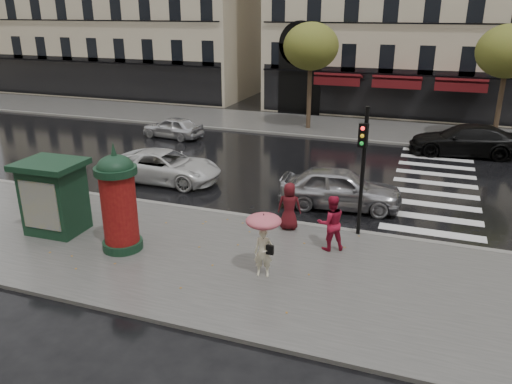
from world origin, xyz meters
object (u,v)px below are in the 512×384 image
at_px(woman_red, 331,223).
at_px(man_burgundy, 289,206).
at_px(car_white, 165,166).
at_px(traffic_light, 363,160).
at_px(car_silver, 340,188).
at_px(car_far_silver, 173,127).
at_px(car_black, 465,140).
at_px(newsstand, 54,196).
at_px(woman_umbrella, 264,235).
at_px(morris_column, 118,199).

xyz_separation_m(woman_red, man_burgundy, (-1.68, 1.08, -0.07)).
bearing_deg(car_white, woman_red, -118.43).
height_order(traffic_light, car_white, traffic_light).
distance_m(car_silver, car_far_silver, 13.99).
xyz_separation_m(car_silver, car_black, (4.80, 9.70, 0.01)).
relative_size(newsstand, car_white, 0.49).
relative_size(newsstand, car_silver, 0.53).
height_order(man_burgundy, newsstand, newsstand).
xyz_separation_m(newsstand, car_silver, (8.68, 5.80, -0.61)).
relative_size(woman_umbrella, morris_column, 0.55).
bearing_deg(newsstand, woman_umbrella, -3.68).
relative_size(man_burgundy, morris_column, 0.48).
xyz_separation_m(man_burgundy, traffic_light, (2.34, 0.32, 1.81)).
bearing_deg(car_silver, woman_red, -179.46).
bearing_deg(traffic_light, newsstand, -161.85).
distance_m(man_burgundy, car_white, 7.57).
bearing_deg(traffic_light, woman_umbrella, -119.69).
distance_m(newsstand, car_far_silver, 13.89).
relative_size(traffic_light, newsstand, 1.75).
height_order(morris_column, car_silver, morris_column).
height_order(woman_red, car_white, woman_red).
height_order(man_burgundy, car_white, man_burgundy).
xyz_separation_m(morris_column, car_silver, (5.81, 6.19, -1.00)).
bearing_deg(car_white, car_far_silver, 25.54).
xyz_separation_m(morris_column, car_far_silver, (-5.83, 13.95, -1.16)).
bearing_deg(newsstand, car_black, 48.98).
relative_size(newsstand, car_black, 0.45).
xyz_separation_m(woman_red, morris_column, (-6.27, -2.21, 0.77)).
distance_m(woman_umbrella, car_silver, 6.40).
bearing_deg(woman_umbrella, car_white, 136.17).
bearing_deg(newsstand, car_white, 83.88).
xyz_separation_m(newsstand, car_far_silver, (-2.96, 13.55, -0.76)).
distance_m(car_black, car_far_silver, 16.55).
height_order(traffic_light, car_silver, traffic_light).
distance_m(woman_red, car_far_silver, 16.86).
relative_size(morris_column, car_black, 0.63).
distance_m(morris_column, car_black, 19.13).
height_order(car_silver, car_white, car_silver).
height_order(woman_umbrella, man_burgundy, woman_umbrella).
bearing_deg(woman_umbrella, newsstand, 176.32).
relative_size(woman_red, car_far_silver, 0.48).
relative_size(newsstand, car_far_silver, 0.66).
bearing_deg(newsstand, man_burgundy, 21.21).
distance_m(woman_red, morris_column, 6.69).
distance_m(newsstand, car_white, 6.32).
relative_size(morris_column, newsstand, 1.40).
height_order(morris_column, car_far_silver, morris_column).
relative_size(traffic_light, car_white, 0.86).
relative_size(man_burgundy, newsstand, 0.67).
distance_m(woman_red, car_white, 9.56).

